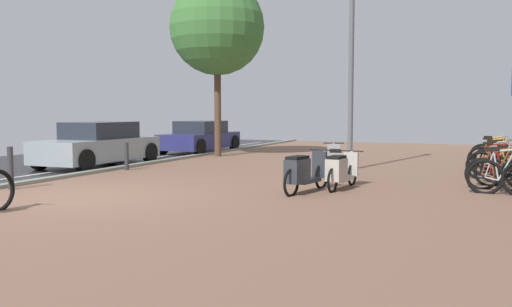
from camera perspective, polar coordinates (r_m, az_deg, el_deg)
The scene contains 20 objects.
ground at distance 9.86m, azimuth -11.97°, elevation -5.25°, with size 21.00×40.00×0.13m.
bicycle_rack_00 at distance 11.54m, azimuth 24.82°, elevation -2.29°, with size 1.36×0.48×0.99m.
bicycle_rack_01 at distance 12.16m, azimuth 24.45°, elevation -2.00°, with size 1.34×0.48×0.96m.
bicycle_rack_02 at distance 12.78m, azimuth 25.02°, elevation -1.77°, with size 1.28×0.48×0.93m.
bicycle_rack_03 at distance 13.40m, azimuth 25.43°, elevation -1.49°, with size 1.26×0.47×0.94m.
bicycle_rack_04 at distance 14.01m, azimuth 24.19°, elevation -1.17°, with size 1.37×0.48×0.97m.
bicycle_rack_05 at distance 14.63m, azimuth 24.49°, elevation -0.92°, with size 1.33×0.51×0.99m.
bicycle_rack_06 at distance 15.24m, azimuth 24.14°, elevation -0.66°, with size 1.40×0.57×1.03m.
bicycle_rack_07 at distance 15.87m, azimuth 25.08°, elevation -0.57°, with size 1.32×0.47×0.97m.
bicycle_rack_08 at distance 16.49m, azimuth 24.45°, elevation -0.41°, with size 1.27×0.48×0.93m.
bicycle_rack_09 at distance 17.10m, azimuth 24.04°, elevation -0.18°, with size 1.35×0.48×0.99m.
scooter_near at distance 11.31m, azimuth 8.98°, elevation -1.83°, with size 0.54×1.75×0.80m.
scooter_mid at distance 10.73m, azimuth 5.07°, elevation -2.02°, with size 0.65×1.83×0.86m.
scooter_far at distance 13.02m, azimuth 8.40°, elevation -0.94°, with size 0.75×1.76×0.87m.
parked_car_near at distance 16.67m, azimuth -16.44°, elevation 0.86°, with size 1.80×4.09×1.31m.
parked_car_far at distance 21.46m, azimuth -5.96°, elevation 1.73°, with size 1.80×4.02×1.24m.
lamp_post at distance 15.18m, azimuth 10.16°, elevation 11.85°, with size 0.20×0.52×6.52m.
street_tree at distance 19.63m, azimuth -4.16°, elevation 13.23°, with size 3.39×3.39×6.31m.
bollard_near at distance 12.29m, azimuth -24.72°, elevation -1.42°, with size 0.12×0.12×0.90m.
bollard_far at distance 15.27m, azimuth -13.64°, elevation -0.28°, with size 0.12×0.12×0.77m.
Camera 1 is at (6.96, -7.99, 1.64)m, focal length 37.49 mm.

